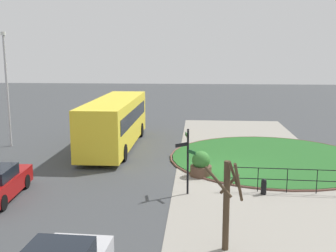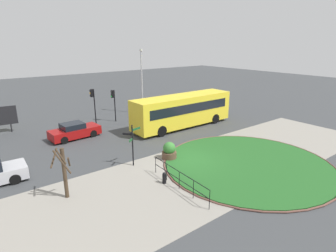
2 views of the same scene
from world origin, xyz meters
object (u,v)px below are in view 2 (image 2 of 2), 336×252
street_tree_bare (64,170)px  traffic_light_far (113,99)px  bollard_foreground (164,178)px  bus_yellow (183,110)px  planter_near_signpost (169,151)px  traffic_light_near (93,99)px  signpost_directional (132,142)px  lamppost_tall (142,80)px  car_far_lane (75,131)px

street_tree_bare → traffic_light_far: bearing=53.1°
bollard_foreground → bus_yellow: bus_yellow is taller
planter_near_signpost → street_tree_bare: street_tree_bare is taller
traffic_light_near → planter_near_signpost: traffic_light_near is taller
signpost_directional → traffic_light_near: traffic_light_near is taller
lamppost_tall → bollard_foreground: bearing=-118.2°
traffic_light_near → traffic_light_far: traffic_light_near is taller
bus_yellow → street_tree_bare: size_ratio=3.64×
car_far_lane → street_tree_bare: (-3.86, -9.48, 1.01)m
street_tree_bare → signpost_directional: bearing=15.2°
signpost_directional → planter_near_signpost: (2.68, -0.62, -1.14)m
bollard_foreground → traffic_light_near: size_ratio=0.20×
bus_yellow → lamppost_tall: size_ratio=1.46×
car_far_lane → lamppost_tall: 10.85m
signpost_directional → lamppost_tall: lamppost_tall is taller
car_far_lane → planter_near_signpost: bearing=-70.4°
signpost_directional → traffic_light_far: size_ratio=0.87×
traffic_light_near → bus_yellow: bearing=146.7°
traffic_light_near → planter_near_signpost: bearing=101.5°
bollard_foreground → signpost_directional: bearing=93.2°
bollard_foreground → traffic_light_near: 14.46m
traffic_light_near → planter_near_signpost: 11.68m
bollard_foreground → street_tree_bare: street_tree_bare is taller
signpost_directional → street_tree_bare: bearing=-164.8°
bus_yellow → traffic_light_far: size_ratio=3.21×
car_far_lane → lamppost_tall: size_ratio=0.59×
bus_yellow → traffic_light_near: bearing=139.4°
lamppost_tall → street_tree_bare: (-13.42, -13.32, -2.35)m
car_far_lane → traffic_light_far: (5.26, 2.69, 1.85)m
bollard_foreground → lamppost_tall: (8.21, 15.30, 3.64)m
bollard_foreground → bus_yellow: size_ratio=0.07×
planter_near_signpost → street_tree_bare: size_ratio=0.43×
bollard_foreground → street_tree_bare: bearing=159.2°
bus_yellow → traffic_light_near: traffic_light_near is taller
bollard_foreground → planter_near_signpost: 3.70m
signpost_directional → traffic_light_far: (4.10, 10.80, 0.78)m
bollard_foreground → planter_near_signpost: size_ratio=0.56×
signpost_directional → street_tree_bare: street_tree_bare is taller
car_far_lane → traffic_light_far: 6.19m
signpost_directional → car_far_lane: bearing=98.2°
traffic_light_near → planter_near_signpost: size_ratio=2.88×
signpost_directional → bollard_foreground: size_ratio=4.04×
lamppost_tall → planter_near_signpost: size_ratio=5.76×
traffic_light_near → street_tree_bare: bearing=68.0°
signpost_directional → car_far_lane: size_ratio=0.67×
traffic_light_far → street_tree_bare: size_ratio=1.13×
lamppost_tall → planter_near_signpost: 14.24m
bollard_foreground → car_far_lane: (-1.36, 11.46, 0.28)m
bollard_foreground → traffic_light_near: (1.67, 14.17, 2.36)m
signpost_directional → traffic_light_far: bearing=69.2°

